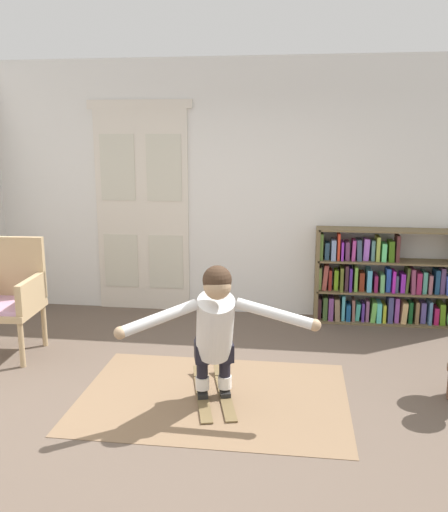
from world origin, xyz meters
TOP-DOWN VIEW (x-y plane):
  - ground_plane at (0.00, 0.00)m, footprint 7.20×7.20m
  - back_wall at (0.00, 2.60)m, footprint 6.00×0.10m
  - double_door at (-1.21, 2.54)m, footprint 1.22×0.05m
  - rug at (-0.03, 0.34)m, footprint 2.13×1.52m
  - bookshelf at (1.51, 2.39)m, footprint 1.51×0.30m
  - wicker_chair at (-2.11, 1.01)m, footprint 0.64×0.64m
  - skis_pair at (-0.04, 0.37)m, footprint 0.48×0.94m
  - person_skier at (0.01, 0.17)m, footprint 1.43×0.78m

SIDE VIEW (x-z plane):
  - ground_plane at x=0.00m, z-range 0.00..0.00m
  - rug at x=-0.03m, z-range 0.00..0.01m
  - skis_pair at x=-0.04m, z-range -0.01..0.06m
  - bookshelf at x=1.51m, z-range -0.06..1.00m
  - wicker_chair at x=-2.11m, z-range 0.03..1.13m
  - person_skier at x=0.01m, z-range 0.13..1.21m
  - double_door at x=-1.21m, z-range 0.01..2.46m
  - back_wall at x=0.00m, z-range 0.00..2.90m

